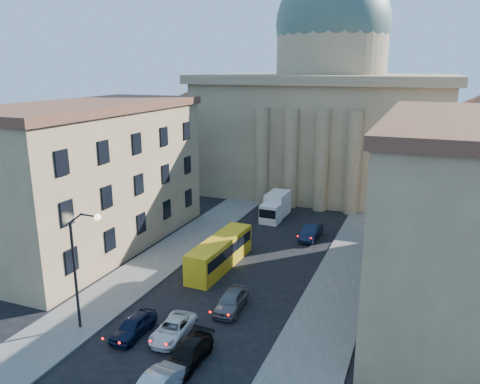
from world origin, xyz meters
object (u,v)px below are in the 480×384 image
at_px(city_bus, 220,252).
at_px(box_truck, 275,207).
at_px(street_lamp, 80,261).
at_px(car_left_near, 133,326).

relative_size(city_bus, box_truck, 1.72).
xyz_separation_m(street_lamp, box_truck, (4.74, 29.13, -3.81)).
distance_m(street_lamp, car_left_near, 5.80).
bearing_deg(car_left_near, street_lamp, -168.16).
distance_m(car_left_near, box_truck, 28.45).
height_order(street_lamp, box_truck, street_lamp).
bearing_deg(car_left_near, city_bus, 86.21).
height_order(street_lamp, car_left_near, street_lamp).
bearing_deg(car_left_near, box_truck, 87.60).
height_order(car_left_near, box_truck, box_truck).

